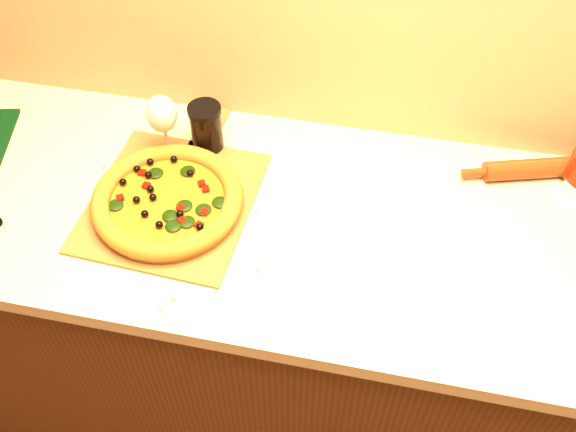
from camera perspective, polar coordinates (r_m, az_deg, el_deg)
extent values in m
cube|color=#43270E|center=(1.82, 2.98, -10.11)|extent=(2.80, 0.65, 0.86)
cube|color=beige|center=(1.45, 3.68, -1.09)|extent=(2.84, 0.68, 0.04)
cube|color=brown|center=(1.49, -10.28, 1.26)|extent=(0.38, 0.42, 0.01)
cube|color=brown|center=(1.66, -6.99, 7.79)|extent=(0.07, 0.16, 0.01)
cylinder|color=#A97E2A|center=(1.47, -10.58, 1.00)|extent=(0.32, 0.32, 0.02)
cylinder|color=orange|center=(1.46, -10.65, 1.32)|extent=(0.27, 0.27, 0.01)
torus|color=brown|center=(1.46, -10.69, 1.50)|extent=(0.34, 0.34, 0.04)
ellipsoid|color=black|center=(1.46, -8.47, 2.10)|extent=(0.04, 0.04, 0.01)
sphere|color=black|center=(1.45, -12.45, 1.30)|extent=(0.02, 0.02, 0.02)
cube|color=#7B0B04|center=(1.42, -10.58, -0.05)|extent=(0.02, 0.02, 0.01)
cylinder|color=#5F2810|center=(1.62, 21.07, 3.95)|extent=(0.24, 0.11, 0.05)
cylinder|color=#5F2810|center=(1.57, 16.15, 3.73)|extent=(0.06, 0.04, 0.02)
cylinder|color=silver|center=(1.60, -10.49, 5.39)|extent=(0.06, 0.06, 0.00)
cylinder|color=silver|center=(1.58, -10.71, 6.50)|extent=(0.01, 0.01, 0.08)
ellipsoid|color=silver|center=(1.52, -11.19, 8.92)|extent=(0.07, 0.07, 0.09)
cylinder|color=black|center=(1.57, -7.24, 7.54)|extent=(0.08, 0.08, 0.11)
cylinder|color=black|center=(1.53, -7.47, 9.33)|extent=(0.08, 0.08, 0.01)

